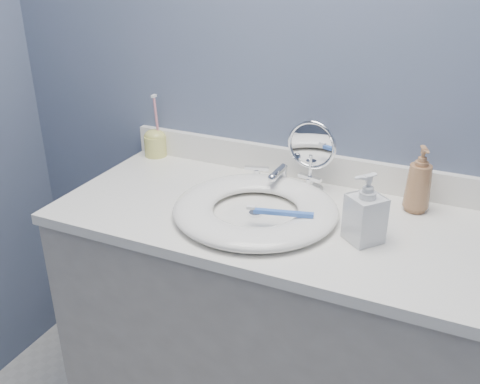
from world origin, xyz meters
The scene contains 12 objects.
back_wall centered at (0.00, 1.25, 1.20)m, with size 2.20×0.02×2.40m, color #4F5C76.
vanity_cabinet centered at (0.00, 0.97, 0.42)m, with size 1.20×0.55×0.85m, color #B0AAA1.
countertop centered at (0.00, 0.97, 0.86)m, with size 1.22×0.57×0.03m, color white.
backsplash centered at (0.00, 1.24, 0.93)m, with size 1.22×0.02×0.09m, color white.
basin centered at (-0.05, 0.94, 0.90)m, with size 0.45×0.45×0.04m, color white, non-canonical shape.
drain centered at (-0.05, 0.94, 0.88)m, with size 0.04×0.04×0.01m, color silver.
faucet centered at (-0.05, 1.14, 0.91)m, with size 0.25×0.13×0.07m.
makeup_mirror centered at (0.03, 1.16, 1.00)m, with size 0.15×0.08×0.22m.
soap_bottle_amber centered at (0.34, 1.16, 0.97)m, with size 0.07×0.07×0.19m, color #986944.
soap_bottle_clear centered at (0.25, 0.93, 0.97)m, with size 0.08×0.08×0.18m, color silver.
toothbrush_holder centered at (-0.54, 1.21, 0.93)m, with size 0.08×0.08×0.22m.
toothbrush_lying centered at (0.04, 0.90, 0.92)m, with size 0.17×0.06×0.02m.
Camera 1 is at (0.45, -0.25, 1.56)m, focal length 40.00 mm.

